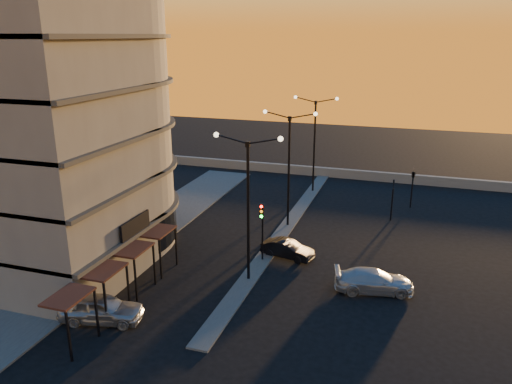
% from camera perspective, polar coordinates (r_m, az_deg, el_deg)
% --- Properties ---
extents(ground, '(120.00, 120.00, 0.00)m').
position_cam_1_polar(ground, '(32.61, -0.87, -10.00)').
color(ground, black).
rests_on(ground, ground).
extents(sidewalk_west, '(5.00, 40.00, 0.12)m').
position_cam_1_polar(sidewalk_west, '(40.06, -13.37, -4.99)').
color(sidewalk_west, '#464644').
rests_on(sidewalk_west, ground).
extents(median, '(1.20, 36.00, 0.12)m').
position_cam_1_polar(median, '(41.34, 3.64, -3.82)').
color(median, '#464644').
rests_on(median, ground).
extents(parapet, '(44.00, 0.50, 1.00)m').
position_cam_1_polar(parapet, '(55.80, 9.79, 2.11)').
color(parapet, slate).
rests_on(parapet, ground).
extents(building, '(14.35, 17.08, 25.00)m').
position_cam_1_polar(building, '(36.18, -22.86, 11.17)').
color(building, slate).
rests_on(building, ground).
extents(streetlamp_near, '(4.32, 0.32, 9.51)m').
position_cam_1_polar(streetlamp_near, '(30.44, -0.91, -0.62)').
color(streetlamp_near, black).
rests_on(streetlamp_near, ground).
extents(streetlamp_mid, '(4.32, 0.32, 9.51)m').
position_cam_1_polar(streetlamp_mid, '(39.67, 3.79, 3.65)').
color(streetlamp_mid, black).
rests_on(streetlamp_mid, ground).
extents(streetlamp_far, '(4.32, 0.32, 9.51)m').
position_cam_1_polar(streetlamp_far, '(49.20, 6.71, 6.28)').
color(streetlamp_far, black).
rests_on(streetlamp_far, ground).
extents(traffic_light_main, '(0.28, 0.44, 4.25)m').
position_cam_1_polar(traffic_light_main, '(33.92, 0.69, -3.53)').
color(traffic_light_main, black).
rests_on(traffic_light_main, ground).
extents(signal_east_a, '(0.13, 0.16, 3.60)m').
position_cam_1_polar(signal_east_a, '(43.41, 15.31, -0.75)').
color(signal_east_a, black).
rests_on(signal_east_a, ground).
extents(signal_east_b, '(0.42, 1.99, 3.60)m').
position_cam_1_polar(signal_east_b, '(46.90, 17.54, 1.89)').
color(signal_east_b, black).
rests_on(signal_east_b, ground).
extents(car_hatchback, '(4.86, 2.81, 1.55)m').
position_cam_1_polar(car_hatchback, '(29.26, -17.27, -12.58)').
color(car_hatchback, '#A4A8AC').
rests_on(car_hatchback, ground).
extents(car_sedan, '(3.95, 2.08, 1.24)m').
position_cam_1_polar(car_sedan, '(35.53, 3.61, -6.52)').
color(car_sedan, black).
rests_on(car_sedan, ground).
extents(car_wagon, '(5.12, 2.96, 1.40)m').
position_cam_1_polar(car_wagon, '(31.81, 13.33, -9.85)').
color(car_wagon, '#B0B4B8').
rests_on(car_wagon, ground).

